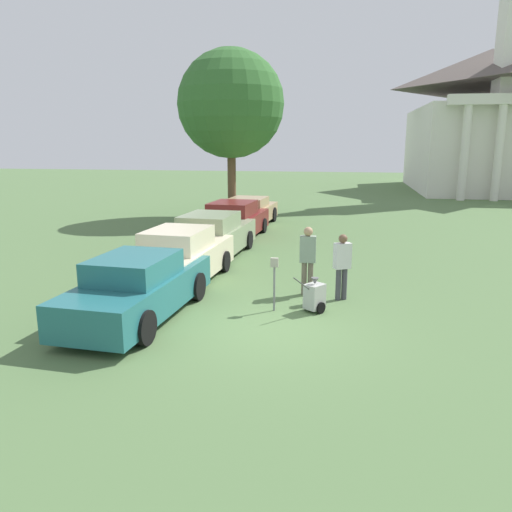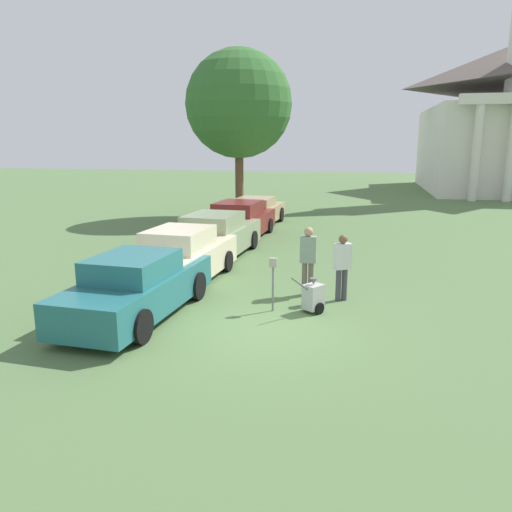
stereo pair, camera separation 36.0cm
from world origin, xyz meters
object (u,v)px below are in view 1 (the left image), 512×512
Objects in this scene: parking_meter at (274,274)px; person_supervisor at (342,263)px; parked_car_teal at (139,288)px; parked_car_sage at (211,237)px; parked_car_tan at (249,212)px; church at (488,117)px; parked_car_maroon at (234,222)px; equipment_cart at (314,296)px; parked_car_cream at (180,258)px; person_worker at (308,256)px.

person_supervisor is (1.58, 1.17, 0.06)m from parking_meter.
parked_car_sage reaches higher than parked_car_teal.
parked_car_tan is at bearing 93.70° from parked_car_sage.
church is (15.88, 21.43, 5.35)m from parked_car_tan.
parked_car_maroon is 9.73m from equipment_cart.
equipment_cart is at bearing -68.40° from parked_car_tan.
parked_car_sage is (-0.00, 3.40, -0.01)m from parked_car_cream.
parking_meter is at bearing -67.72° from parked_car_maroon.
parked_car_maroon is 1.08× the size of parked_car_tan.
parked_car_teal is 2.71× the size of person_worker.
parked_car_tan is at bearing -95.00° from person_supervisor.
parking_meter is at bearing -57.02° from parked_car_sage.
person_worker reaches higher than parked_car_tan.
parking_meter is 0.05× the size of church.
equipment_cart is at bearing 32.71° from person_supervisor.
parked_car_sage is at bearing -86.30° from parked_car_maroon.
parked_car_teal is 2.97m from parked_car_cream.
person_supervisor is 1.37m from equipment_cart.
person_worker is 1.55m from equipment_cart.
person_worker is (3.69, -10.93, 0.40)m from parked_car_tan.
parked_car_maroon is at bearing 108.58° from parking_meter.
person_worker is (3.69, 2.47, 0.35)m from parked_car_teal.
parked_car_teal is 13.40m from parked_car_tan.
church is (11.90, 33.74, 5.62)m from equipment_cart.
parked_car_maroon is (-0.00, 3.59, -0.01)m from parked_car_sage.
parked_car_teal is 0.21× the size of church.
parked_car_cream reaches higher than parked_car_tan.
parked_car_sage is at bearing -86.30° from parked_car_tan.
person_worker is at bearing -67.64° from parked_car_tan.
parked_car_teal is at bearing -114.50° from church.
person_supervisor reaches higher than parked_car_maroon.
parking_meter is (3.02, 1.00, 0.22)m from parked_car_teal.
parking_meter is at bearing -72.64° from parked_car_tan.
person_worker reaches higher than parked_car_teal.
parked_car_maroon is 9.06m from person_supervisor.
person_supervisor is (0.90, -0.30, -0.07)m from person_worker.
church is at bearing 67.21° from parked_car_cream.
parked_car_maroon is 29.97m from church.
parked_car_teal is at bearing -86.30° from parked_car_sage.
church reaches higher than person_supervisor.
parked_car_maroon is 3.01× the size of person_supervisor.
person_worker is 1.84× the size of equipment_cart.
church reaches higher than parked_car_teal.
parked_car_cream is at bearing 146.77° from parking_meter.
parked_car_teal reaches higher than parking_meter.
parked_car_teal is at bearing -161.70° from parking_meter.
parking_meter is at bearing -138.00° from equipment_cart.
parked_car_tan is 27.20m from church.
parked_car_tan is 12.14m from person_supervisor.
equipment_cart is at bearing 99.86° from person_worker.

